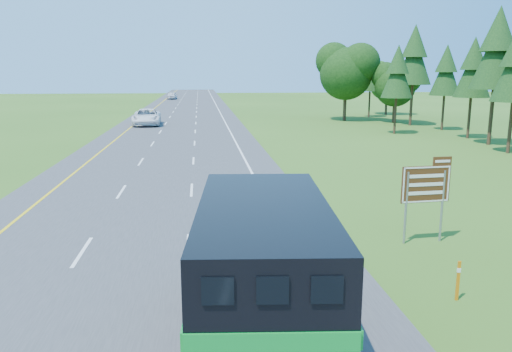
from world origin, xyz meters
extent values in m
cube|color=#38383A|center=(0.00, 50.00, 0.02)|extent=(15.00, 260.00, 0.04)
cube|color=yellow|center=(-5.50, 50.00, 0.04)|extent=(0.15, 260.00, 0.01)
cube|color=white|center=(5.50, 50.00, 0.04)|extent=(0.15, 260.00, 0.01)
cylinder|color=black|center=(2.84, 7.33, 0.60)|extent=(0.45, 1.14, 1.12)
cylinder|color=black|center=(4.96, 7.14, 0.60)|extent=(0.45, 1.14, 1.12)
cube|color=black|center=(3.62, 4.00, 0.72)|extent=(3.12, 8.30, 0.28)
cube|color=black|center=(3.89, 7.13, 1.83)|extent=(2.63, 2.03, 1.93)
cube|color=black|center=(3.97, 8.06, 2.33)|extent=(2.23, 0.25, 0.61)
cube|color=black|center=(3.56, 3.29, 2.26)|extent=(3.03, 6.08, 2.79)
cube|color=#078226|center=(3.31, 0.34, 2.40)|extent=(2.53, 0.26, 0.30)
cube|color=#078226|center=(2.28, 3.40, 2.40)|extent=(0.54, 5.87, 0.30)
cube|color=#078226|center=(4.85, 3.18, 2.40)|extent=(0.54, 5.87, 0.30)
cube|color=black|center=(2.55, 0.40, 3.20)|extent=(0.46, 0.08, 0.41)
cube|color=black|center=(3.31, 0.34, 3.20)|extent=(0.46, 0.08, 0.41)
cube|color=black|center=(4.07, 0.27, 3.20)|extent=(0.46, 0.08, 0.41)
imported|color=white|center=(-3.92, 54.29, 1.00)|extent=(3.52, 7.03, 1.91)
imported|color=silver|center=(-3.99, 112.63, 0.88)|extent=(2.38, 5.08, 1.68)
cylinder|color=gray|center=(9.72, 10.69, 1.35)|extent=(0.09, 0.09, 2.70)
cylinder|color=gray|center=(11.15, 10.80, 1.35)|extent=(0.09, 0.09, 2.70)
cube|color=#4B2510|center=(10.44, 10.75, 2.20)|extent=(1.89, 0.20, 1.35)
cube|color=#4B2510|center=(11.02, 10.79, 3.04)|extent=(0.72, 0.11, 0.32)
cube|color=white|center=(10.44, 10.72, 2.20)|extent=(1.79, 0.15, 1.29)
cube|color=orange|center=(9.30, 6.04, 0.57)|extent=(0.08, 0.04, 1.14)
cube|color=white|center=(9.30, 6.04, 0.88)|extent=(0.09, 0.05, 0.12)
camera|label=1|loc=(2.36, -6.05, 6.17)|focal=35.00mm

